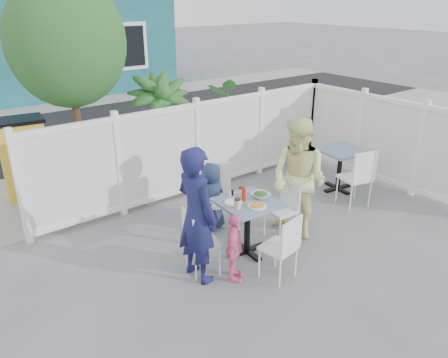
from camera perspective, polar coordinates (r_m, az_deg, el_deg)
ground at (r=6.17m, az=8.71°, el=-9.10°), size 80.00×80.00×0.00m
near_sidewalk at (r=8.91m, az=-8.98°, el=1.29°), size 24.00×2.60×0.01m
street at (r=12.14m, az=-17.56°, el=6.33°), size 24.00×5.00×0.01m
far_sidewalk at (r=15.01m, az=-21.87°, el=8.80°), size 24.00×1.60×0.01m
fence_back at (r=7.56m, az=-3.49°, el=3.87°), size 5.86×0.08×1.60m
fence_right at (r=8.39m, az=20.55°, el=4.38°), size 0.08×3.66×1.60m
tree at (r=7.24m, az=-19.84°, el=16.47°), size 1.80×1.62×3.59m
utility_cabinet at (r=8.11m, az=-24.55°, el=2.24°), size 0.78×0.60×1.33m
potted_shrub_a at (r=7.90m, az=-8.44°, el=6.15°), size 1.42×1.42×2.00m
potted_shrub_b at (r=8.94m, az=2.95°, el=7.10°), size 1.58×1.40×1.63m
main_table at (r=5.76m, az=3.10°, el=-4.48°), size 0.77×0.77×0.77m
spare_table at (r=7.94m, az=14.97°, el=2.59°), size 0.81×0.81×0.76m
chair_left at (r=5.40m, az=-3.59°, el=-7.65°), size 0.45×0.46×0.86m
chair_right at (r=6.29m, az=7.96°, el=-3.27°), size 0.38×0.39×0.84m
chair_back at (r=6.37m, az=-0.77°, el=-1.82°), size 0.58×0.57×0.99m
chair_near at (r=5.32m, az=7.81°, el=-8.38°), size 0.45×0.43×0.85m
chair_spare at (r=7.36m, az=17.23°, el=0.59°), size 0.54×0.53×0.99m
man at (r=5.16m, az=-3.58°, el=-4.75°), size 0.45×0.65×1.70m
woman at (r=6.18m, az=9.71°, el=-0.04°), size 0.76×0.92×1.73m
boy at (r=6.39m, az=-1.62°, el=-2.34°), size 0.55×0.40×1.04m
toddler at (r=5.29m, az=1.36°, el=-9.02°), size 0.52×0.52×0.89m
plate_main at (r=5.55m, az=4.34°, el=-3.55°), size 0.24×0.24×0.01m
plate_side at (r=5.64m, az=1.25°, el=-3.05°), size 0.23×0.23×0.02m
salad_bowl at (r=5.80m, az=4.80°, el=-2.14°), size 0.23×0.23×0.06m
coffee_cup_a at (r=5.47m, az=1.77°, el=-3.29°), size 0.08×0.08×0.12m
coffee_cup_b at (r=5.82m, az=2.23°, el=-1.70°), size 0.07×0.07×0.11m
ketchup_bottle at (r=5.67m, az=2.60°, el=-2.01°), size 0.05×0.05×0.18m
salt_shaker at (r=5.80m, az=0.81°, el=-1.97°), size 0.03×0.03×0.07m
pepper_shaker at (r=5.84m, az=1.09°, el=-1.77°), size 0.03×0.03×0.07m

